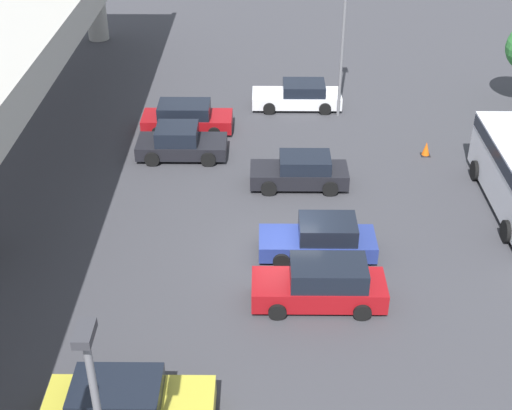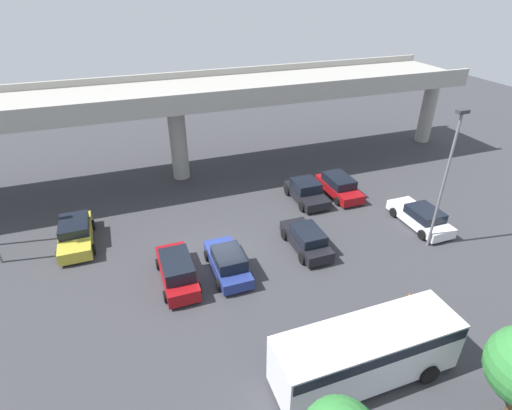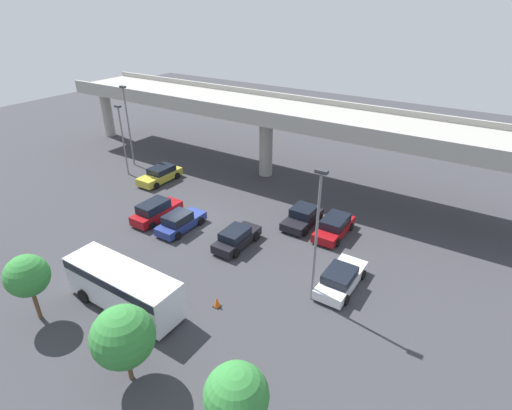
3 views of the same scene
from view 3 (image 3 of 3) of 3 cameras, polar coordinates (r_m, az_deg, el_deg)
name	(u,v)px [view 3 (image 3 of 3)]	position (r m, az deg, el deg)	size (l,w,h in m)	color
ground_plane	(190,222)	(34.55, -9.43, -2.45)	(108.46, 108.46, 0.00)	#38383D
highway_overpass	(266,113)	(41.16, 1.49, 12.95)	(52.00, 7.60, 7.98)	#9E9B93
parked_car_0	(160,175)	(42.58, -13.52, 4.23)	(2.18, 4.86, 1.52)	gold
parked_car_1	(156,211)	(35.26, -14.11, -0.81)	(2.00, 4.70, 1.71)	maroon
parked_car_2	(180,222)	(33.33, -10.78, -2.37)	(2.02, 4.50, 1.54)	navy
parked_car_3	(236,238)	(30.69, -2.81, -4.69)	(1.99, 4.38, 1.50)	black
parked_car_4	(303,217)	(33.67, 6.69, -1.70)	(2.23, 4.30, 1.56)	black
parked_car_5	(334,226)	(32.70, 11.12, -3.02)	(2.12, 4.63, 1.50)	maroon
parked_car_6	(341,278)	(27.25, 12.02, -10.21)	(2.18, 4.88, 1.42)	silver
shuttle_bus	(123,285)	(25.92, -18.48, -10.76)	(8.00, 2.67, 2.71)	silver
lamp_post_near_aisle	(122,135)	(44.10, -18.56, 9.49)	(0.70, 0.35, 7.46)	slate
lamp_post_mid_lot	(317,230)	(23.41, 8.69, -3.48)	(0.70, 0.35, 8.88)	slate
lamp_post_by_overpass	(128,121)	(46.49, -17.85, 11.40)	(0.70, 0.35, 8.81)	slate
tree_front_centre	(27,276)	(26.29, -29.89, -8.78)	(2.46, 2.46, 4.36)	brown
tree_front_right	(123,337)	(20.87, -18.46, -17.44)	(3.07, 3.07, 4.36)	brown
tree_front_far_right	(236,396)	(17.29, -2.84, -25.58)	(2.64, 2.64, 4.62)	brown
traffic_cone	(217,302)	(25.51, -5.59, -13.68)	(0.44, 0.44, 0.70)	black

